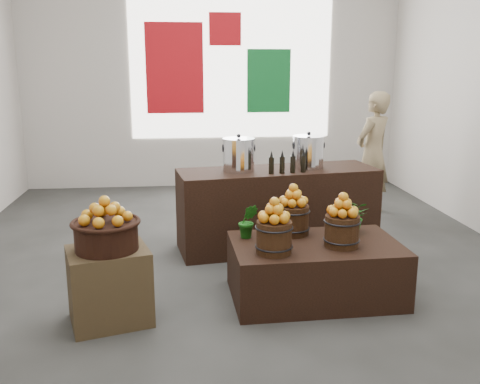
{
  "coord_description": "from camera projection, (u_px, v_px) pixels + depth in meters",
  "views": [
    {
      "loc": [
        -0.49,
        -5.21,
        1.96
      ],
      "look_at": [
        0.02,
        -0.4,
        0.8
      ],
      "focal_mm": 40.0,
      "sensor_mm": 36.0,
      "label": 1
    }
  ],
  "objects": [
    {
      "name": "ground",
      "position": [
        234.0,
        258.0,
        5.55
      ],
      "size": [
        7.0,
        7.0,
        0.0
      ],
      "primitive_type": "plane",
      "color": "#3B3B39",
      "rests_on": "ground"
    },
    {
      "name": "back_wall",
      "position": [
        213.0,
        62.0,
        8.47
      ],
      "size": [
        6.0,
        0.04,
        4.0
      ],
      "primitive_type": "cube",
      "color": "beige",
      "rests_on": "ground"
    },
    {
      "name": "back_opening",
      "position": [
        231.0,
        62.0,
        8.48
      ],
      "size": [
        3.2,
        0.02,
        2.4
      ],
      "primitive_type": "cube",
      "color": "white",
      "rests_on": "back_wall"
    },
    {
      "name": "deco_red_left",
      "position": [
        175.0,
        68.0,
        8.4
      ],
      "size": [
        0.9,
        0.04,
        1.4
      ],
      "primitive_type": "cube",
      "color": "#B70E15",
      "rests_on": "back_wall"
    },
    {
      "name": "deco_green_right",
      "position": [
        269.0,
        81.0,
        8.6
      ],
      "size": [
        0.7,
        0.04,
        1.0
      ],
      "primitive_type": "cube",
      "color": "#106728",
      "rests_on": "back_wall"
    },
    {
      "name": "deco_red_upper",
      "position": [
        225.0,
        29.0,
        8.34
      ],
      "size": [
        0.5,
        0.04,
        0.5
      ],
      "primitive_type": "cube",
      "color": "#B70E15",
      "rests_on": "back_wall"
    },
    {
      "name": "crate",
      "position": [
        109.0,
        286.0,
        4.13
      ],
      "size": [
        0.7,
        0.63,
        0.59
      ],
      "primitive_type": "cube",
      "rotation": [
        0.0,
        0.0,
        0.28
      ],
      "color": "#503D25",
      "rests_on": "ground"
    },
    {
      "name": "wicker_basket",
      "position": [
        106.0,
        236.0,
        4.03
      ],
      "size": [
        0.47,
        0.47,
        0.22
      ],
      "primitive_type": "cylinder",
      "color": "black",
      "rests_on": "crate"
    },
    {
      "name": "apples_in_basket",
      "position": [
        105.0,
        210.0,
        3.98
      ],
      "size": [
        0.37,
        0.37,
        0.2
      ],
      "primitive_type": null,
      "color": "#A41705",
      "rests_on": "wicker_basket"
    },
    {
      "name": "display_table",
      "position": [
        315.0,
        270.0,
        4.58
      ],
      "size": [
        1.44,
        0.92,
        0.49
      ],
      "primitive_type": "cube",
      "rotation": [
        0.0,
        0.0,
        0.03
      ],
      "color": "black",
      "rests_on": "ground"
    },
    {
      "name": "apple_bucket_front_left",
      "position": [
        274.0,
        237.0,
        4.25
      ],
      "size": [
        0.28,
        0.28,
        0.26
      ],
      "primitive_type": "cylinder",
      "color": "#361E0E",
      "rests_on": "display_table"
    },
    {
      "name": "apples_in_bucket_front_left",
      "position": [
        274.0,
        210.0,
        4.2
      ],
      "size": [
        0.21,
        0.21,
        0.19
      ],
      "primitive_type": null,
      "color": "#A41705",
      "rests_on": "apple_bucket_front_left"
    },
    {
      "name": "apple_bucket_front_right",
      "position": [
        342.0,
        231.0,
        4.41
      ],
      "size": [
        0.28,
        0.28,
        0.26
      ],
      "primitive_type": "cylinder",
      "color": "#361E0E",
      "rests_on": "display_table"
    },
    {
      "name": "apples_in_bucket_front_right",
      "position": [
        343.0,
        205.0,
        4.36
      ],
      "size": [
        0.21,
        0.21,
        0.19
      ],
      "primitive_type": null,
      "color": "#A41705",
      "rests_on": "apple_bucket_front_right"
    },
    {
      "name": "apple_bucket_rear",
      "position": [
        293.0,
        220.0,
        4.73
      ],
      "size": [
        0.28,
        0.28,
        0.26
      ],
      "primitive_type": "cylinder",
      "color": "#361E0E",
      "rests_on": "display_table"
    },
    {
      "name": "apples_in_bucket_rear",
      "position": [
        293.0,
        195.0,
        4.67
      ],
      "size": [
        0.21,
        0.21,
        0.19
      ],
      "primitive_type": null,
      "color": "#A41705",
      "rests_on": "apple_bucket_rear"
    },
    {
      "name": "herb_garnish_right",
      "position": [
        354.0,
        216.0,
        4.77
      ],
      "size": [
        0.34,
        0.32,
        0.3
      ],
      "primitive_type": "imported",
      "rotation": [
        0.0,
        0.0,
        -0.41
      ],
      "color": "#145512",
      "rests_on": "display_table"
    },
    {
      "name": "herb_garnish_left",
      "position": [
        248.0,
        221.0,
        4.62
      ],
      "size": [
        0.18,
        0.15,
        0.3
      ],
      "primitive_type": "imported",
      "rotation": [
        0.0,
        0.0,
        -0.11
      ],
      "color": "#145512",
      "rests_on": "display_table"
    },
    {
      "name": "counter",
      "position": [
        277.0,
        209.0,
        5.81
      ],
      "size": [
        2.2,
        0.97,
        0.87
      ],
      "primitive_type": "cube",
      "rotation": [
        0.0,
        0.0,
        0.14
      ],
      "color": "black",
      "rests_on": "ground"
    },
    {
      "name": "stock_pot_left",
      "position": [
        239.0,
        156.0,
        5.56
      ],
      "size": [
        0.33,
        0.33,
        0.33
      ],
      "primitive_type": "cylinder",
      "color": "silver",
      "rests_on": "counter"
    },
    {
      "name": "stock_pot_center",
      "position": [
        308.0,
        153.0,
        5.75
      ],
      "size": [
        0.33,
        0.33,
        0.33
      ],
      "primitive_type": "cylinder",
      "color": "silver",
      "rests_on": "counter"
    },
    {
      "name": "oil_cruets",
      "position": [
        285.0,
        162.0,
        5.48
      ],
      "size": [
        0.31,
        0.1,
        0.24
      ],
      "primitive_type": null,
      "rotation": [
        0.0,
        0.0,
        0.14
      ],
      "color": "black",
      "rests_on": "counter"
    },
    {
      "name": "shopper",
      "position": [
        373.0,
        153.0,
        7.09
      ],
      "size": [
        0.71,
        0.66,
        1.63
      ],
      "primitive_type": "imported",
      "rotation": [
        0.0,
        0.0,
        3.77
      ],
      "color": "#8E7B57",
      "rests_on": "ground"
    }
  ]
}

